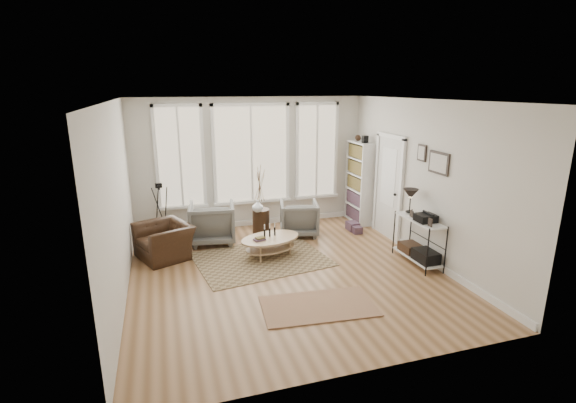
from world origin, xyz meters
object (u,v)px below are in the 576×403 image
object	(u,v)px
bookcase	(359,182)
low_shelf	(419,236)
side_table	(261,201)
accent_chair	(164,241)
armchair_right	(299,218)
coffee_table	(270,242)
armchair_left	(212,223)

from	to	relation	value
bookcase	low_shelf	bearing A→B (deg)	-91.28
side_table	accent_chair	size ratio (longest dim) A/B	1.57
low_shelf	armchair_right	size ratio (longest dim) A/B	1.61
low_shelf	accent_chair	world-z (taller)	low_shelf
low_shelf	side_table	world-z (taller)	side_table
bookcase	side_table	distance (m)	2.41
coffee_table	armchair_right	world-z (taller)	armchair_right
bookcase	coffee_table	xyz separation A→B (m)	(-2.53, -1.43, -0.67)
side_table	accent_chair	bearing A→B (deg)	-160.19
side_table	low_shelf	bearing A→B (deg)	-45.18
accent_chair	coffee_table	bearing A→B (deg)	51.49
bookcase	armchair_left	bearing A→B (deg)	-174.08
coffee_table	armchair_right	bearing A→B (deg)	47.42
armchair_right	side_table	bearing A→B (deg)	-6.33
bookcase	low_shelf	size ratio (longest dim) A/B	1.58
bookcase	accent_chair	xyz separation A→B (m)	(-4.43, -0.89, -0.63)
bookcase	armchair_right	size ratio (longest dim) A/B	2.55
coffee_table	accent_chair	bearing A→B (deg)	164.44
armchair_right	side_table	size ratio (longest dim) A/B	0.52
low_shelf	accent_chair	size ratio (longest dim) A/B	1.32
bookcase	side_table	xyz separation A→B (m)	(-2.40, -0.16, -0.21)
armchair_right	accent_chair	world-z (taller)	armchair_right
low_shelf	armchair_left	xyz separation A→B (m)	(-3.41, 2.16, -0.09)
armchair_right	coffee_table	bearing A→B (deg)	61.01
bookcase	low_shelf	xyz separation A→B (m)	(-0.06, -2.52, -0.44)
low_shelf	armchair_left	world-z (taller)	low_shelf
armchair_left	armchair_right	xyz separation A→B (m)	(1.85, -0.08, -0.05)
coffee_table	armchair_right	xyz separation A→B (m)	(0.90, 0.98, 0.08)
accent_chair	armchair_left	bearing A→B (deg)	96.12
accent_chair	bookcase	bearing A→B (deg)	78.46
coffee_table	side_table	size ratio (longest dim) A/B	0.86
bookcase	low_shelf	distance (m)	2.56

